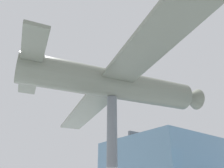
{
  "coord_description": "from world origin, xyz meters",
  "views": [
    {
      "loc": [
        9.05,
        -6.84,
        1.58
      ],
      "look_at": [
        0.0,
        0.0,
        7.03
      ],
      "focal_mm": 35.0,
      "sensor_mm": 36.0,
      "label": 1
    }
  ],
  "objects": [
    {
      "name": "support_pylon_central",
      "position": [
        0.0,
        0.0,
        3.1
      ],
      "size": [
        0.55,
        0.55,
        6.2
      ],
      "color": "slate",
      "rests_on": "ground_plane"
    },
    {
      "name": "suspended_airplane",
      "position": [
        0.04,
        0.14,
        7.04
      ],
      "size": [
        21.37,
        12.13,
        2.94
      ],
      "rotation": [
        0.0,
        0.0,
        -0.25
      ],
      "color": "slate",
      "rests_on": "support_pylon_central"
    }
  ]
}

